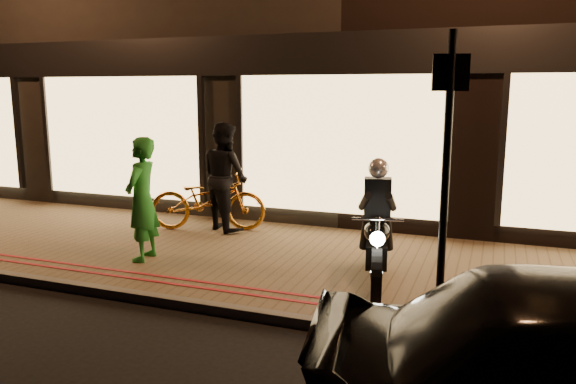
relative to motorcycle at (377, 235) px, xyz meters
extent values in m
plane|color=black|center=(-1.22, -1.45, -0.73)|extent=(90.00, 90.00, 0.00)
cube|color=brown|center=(-1.22, 0.55, -0.67)|extent=(50.00, 4.00, 0.12)
cube|color=#59544C|center=(-1.22, -1.40, -0.67)|extent=(50.00, 0.14, 0.12)
cube|color=maroon|center=(-1.22, -1.00, -0.61)|extent=(50.00, 0.06, 0.01)
cube|color=maroon|center=(-1.22, -0.80, -0.61)|extent=(50.00, 0.06, 0.01)
cube|color=black|center=(-7.22, 7.55, 3.52)|extent=(12.00, 10.00, 8.50)
cube|color=black|center=(-1.22, 2.50, 2.42)|extent=(48.00, 0.12, 0.70)
cube|color=#FFCF7F|center=(-5.72, 2.49, 0.88)|extent=(3.60, 0.06, 2.38)
cube|color=#FFCF7F|center=(-1.22, 2.49, 0.88)|extent=(3.60, 0.06, 2.38)
cylinder|color=black|center=(0.14, -0.67, -0.29)|extent=(0.25, 0.65, 0.64)
cylinder|color=black|center=(-0.13, 0.60, -0.29)|extent=(0.25, 0.65, 0.64)
cylinder|color=silver|center=(0.14, -0.67, -0.29)|extent=(0.17, 0.17, 0.14)
cylinder|color=silver|center=(-0.13, 0.60, -0.29)|extent=(0.17, 0.17, 0.14)
cube|color=black|center=(0.00, 0.01, -0.21)|extent=(0.40, 0.74, 0.30)
ellipsoid|color=black|center=(0.02, -0.12, 0.09)|extent=(0.42, 0.56, 0.29)
cube|color=black|center=(-0.07, 0.30, 0.09)|extent=(0.33, 0.58, 0.09)
cylinder|color=silver|center=(0.11, -0.53, 0.34)|extent=(0.59, 0.16, 0.03)
cylinder|color=silver|center=(0.13, -0.63, 0.01)|extent=(0.12, 0.33, 0.71)
sphere|color=white|center=(0.16, -0.76, 0.17)|extent=(0.20, 0.20, 0.17)
cylinder|color=silver|center=(0.02, 0.47, -0.33)|extent=(0.18, 0.55, 0.07)
cube|color=black|center=(-0.04, 0.18, 0.44)|extent=(0.38, 0.29, 0.55)
sphere|color=silver|center=(-0.03, 0.12, 0.85)|extent=(0.31, 0.31, 0.26)
cylinder|color=black|center=(-0.13, -0.17, 0.47)|extent=(0.29, 0.59, 0.34)
cylinder|color=black|center=(0.18, -0.10, 0.47)|extent=(0.13, 0.60, 0.34)
cylinder|color=black|center=(-0.17, 0.11, -0.01)|extent=(0.24, 0.29, 0.46)
cylinder|color=black|center=(0.11, 0.17, -0.01)|extent=(0.15, 0.28, 0.46)
cylinder|color=black|center=(0.90, -1.20, 0.89)|extent=(0.10, 0.10, 3.00)
cube|color=black|center=(0.90, -1.20, 1.99)|extent=(0.34, 0.13, 0.35)
imported|color=orange|center=(-3.32, 1.66, -0.08)|extent=(2.14, 1.30, 1.06)
imported|color=#228028|center=(-3.35, -0.23, 0.28)|extent=(0.51, 0.70, 1.78)
imported|color=black|center=(-3.05, 1.79, 0.33)|extent=(1.16, 1.10, 1.89)
camera|label=1|loc=(1.37, -6.85, 1.83)|focal=35.00mm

